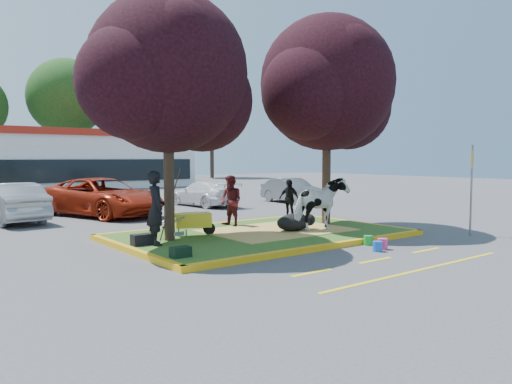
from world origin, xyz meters
TOP-DOWN VIEW (x-y plane):
  - ground at (0.00, 0.00)m, footprint 90.00×90.00m
  - median_island at (0.00, 0.00)m, footprint 8.00×5.00m
  - curb_near at (0.00, -2.58)m, footprint 8.30×0.16m
  - curb_far at (0.00, 2.58)m, footprint 8.30×0.16m
  - curb_left at (-4.08, 0.00)m, footprint 0.16×5.30m
  - curb_right at (4.08, 0.00)m, footprint 0.16×5.30m
  - straw_bedding at (0.60, 0.00)m, footprint 4.20×3.00m
  - tree_purple_left at (-2.78, 0.38)m, footprint 5.06×4.20m
  - tree_purple_right at (2.92, 0.18)m, footprint 5.30×4.40m
  - fire_lane_stripe_a at (-2.00, -4.20)m, footprint 1.10×0.12m
  - fire_lane_stripe_b at (0.00, -4.20)m, footprint 1.10×0.12m
  - fire_lane_stripe_c at (2.00, -4.20)m, footprint 1.10×0.12m
  - fire_lane_long at (0.00, -5.40)m, footprint 6.00×0.10m
  - retail_building at (2.00, 27.98)m, footprint 20.40×8.40m
  - treeline at (1.23, 37.61)m, footprint 46.58×7.80m
  - cow at (1.65, -0.78)m, footprint 1.96×1.04m
  - calf at (0.91, -0.42)m, footprint 1.22×0.70m
  - handler at (-3.41, -0.05)m, footprint 0.59×0.77m
  - visitor_a at (0.04, 1.62)m, footprint 0.74×0.88m
  - visitor_b at (2.75, 1.89)m, footprint 0.54×0.89m
  - wheelbarrow at (-1.99, 0.54)m, footprint 1.73×0.90m
  - gear_bag_dark at (-3.70, 0.14)m, footprint 0.55×0.30m
  - gear_bag_green at (-3.70, -1.81)m, footprint 0.45×0.29m
  - sign_post at (5.15, -3.61)m, footprint 0.36×0.17m
  - bucket_green at (1.44, -2.80)m, footprint 0.28×0.28m
  - bucket_pink at (1.25, -3.42)m, footprint 0.29×0.29m
  - bucket_blue at (0.91, -3.53)m, footprint 0.26×0.26m
  - car_silver at (-5.14, 8.19)m, footprint 1.95×4.48m
  - car_red at (-1.76, 8.07)m, footprint 4.15×6.02m
  - car_white at (3.62, 9.07)m, footprint 1.99×4.23m
  - car_grey at (8.09, 7.73)m, footprint 1.66×3.96m

SIDE VIEW (x-z plane):
  - ground at x=0.00m, z-range 0.00..0.00m
  - fire_lane_stripe_a at x=-2.00m, z-range 0.00..0.01m
  - fire_lane_stripe_b at x=0.00m, z-range 0.00..0.01m
  - fire_lane_stripe_c at x=2.00m, z-range 0.00..0.01m
  - fire_lane_long at x=0.00m, z-range 0.00..0.01m
  - median_island at x=0.00m, z-range 0.00..0.15m
  - curb_near at x=0.00m, z-range 0.00..0.15m
  - curb_far at x=0.00m, z-range 0.00..0.15m
  - curb_left at x=-4.08m, z-range 0.00..0.15m
  - curb_right at x=4.08m, z-range 0.00..0.15m
  - bucket_blue at x=0.91m, z-range 0.00..0.26m
  - bucket_green at x=1.44m, z-range 0.00..0.26m
  - bucket_pink at x=1.25m, z-range 0.00..0.28m
  - straw_bedding at x=0.60m, z-range 0.15..0.16m
  - gear_bag_green at x=-3.70m, z-range 0.15..0.38m
  - gear_bag_dark at x=-3.70m, z-range 0.15..0.43m
  - calf at x=0.91m, z-range 0.15..0.67m
  - car_white at x=3.62m, z-range 0.00..1.20m
  - wheelbarrow at x=-1.99m, z-range 0.27..0.93m
  - car_grey at x=8.09m, z-range 0.00..1.27m
  - car_silver at x=-5.14m, z-range 0.00..1.43m
  - car_red at x=-1.76m, z-range 0.00..1.53m
  - visitor_b at x=2.75m, z-range 0.15..1.57m
  - cow at x=1.65m, z-range 0.15..1.75m
  - visitor_a at x=0.04m, z-range 0.15..1.77m
  - handler at x=-3.41m, z-range 0.15..2.01m
  - sign_post at x=5.15m, z-range 0.34..3.06m
  - retail_building at x=2.00m, z-range 0.05..4.45m
  - tree_purple_left at x=-2.78m, z-range 1.10..7.61m
  - tree_purple_right at x=2.92m, z-range 1.15..7.97m
  - treeline at x=1.23m, z-range 0.42..15.05m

